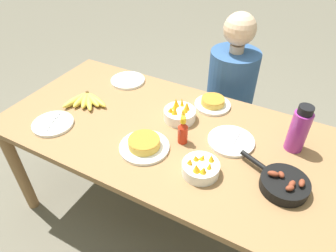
{
  "coord_description": "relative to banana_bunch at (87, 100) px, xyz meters",
  "views": [
    {
      "loc": [
        0.58,
        -1.08,
        1.76
      ],
      "look_at": [
        0.0,
        0.0,
        0.76
      ],
      "focal_mm": 32.0,
      "sensor_mm": 36.0,
      "label": 1
    }
  ],
  "objects": [
    {
      "name": "skillet",
      "position": [
        1.17,
        -0.1,
        0.01
      ],
      "size": [
        0.33,
        0.21,
        0.08
      ],
      "rotation": [
        0.0,
        0.0,
        2.73
      ],
      "color": "black",
      "rests_on": "dining_table"
    },
    {
      "name": "ground_plane",
      "position": [
        0.55,
        0.0,
        -0.75
      ],
      "size": [
        14.0,
        14.0,
        0.0
      ],
      "primitive_type": "plane",
      "color": "#666051"
    },
    {
      "name": "hot_sauce_bottle",
      "position": [
        0.66,
        -0.04,
        0.05
      ],
      "size": [
        0.05,
        0.05,
        0.15
      ],
      "color": "#B72814",
      "rests_on": "dining_table"
    },
    {
      "name": "dining_table",
      "position": [
        0.55,
        0.0,
        -0.11
      ],
      "size": [
        1.84,
        0.9,
        0.73
      ],
      "color": "olive",
      "rests_on": "ground_plane"
    },
    {
      "name": "frittata_plate_center",
      "position": [
        0.51,
        -0.17,
        0.0
      ],
      "size": [
        0.25,
        0.25,
        0.06
      ],
      "color": "white",
      "rests_on": "dining_table"
    },
    {
      "name": "empty_plate_far_right",
      "position": [
        0.07,
        0.32,
        -0.01
      ],
      "size": [
        0.22,
        0.22,
        0.02
      ],
      "color": "white",
      "rests_on": "dining_table"
    },
    {
      "name": "empty_plate_near_front",
      "position": [
        0.88,
        0.07,
        -0.01
      ],
      "size": [
        0.24,
        0.24,
        0.02
      ],
      "color": "white",
      "rests_on": "dining_table"
    },
    {
      "name": "banana_bunch",
      "position": [
        0.0,
        0.0,
        0.0
      ],
      "size": [
        0.24,
        0.2,
        0.04
      ],
      "color": "gold",
      "rests_on": "dining_table"
    },
    {
      "name": "empty_plate_far_left",
      "position": [
        -0.02,
        -0.25,
        -0.01
      ],
      "size": [
        0.22,
        0.22,
        0.02
      ],
      "color": "white",
      "rests_on": "dining_table"
    },
    {
      "name": "water_bottle",
      "position": [
        1.16,
        0.18,
        0.1
      ],
      "size": [
        0.09,
        0.09,
        0.25
      ],
      "color": "#992D89",
      "rests_on": "dining_table"
    },
    {
      "name": "person_figure",
      "position": [
        0.67,
        0.71,
        -0.27
      ],
      "size": [
        0.36,
        0.36,
        1.17
      ],
      "color": "black",
      "rests_on": "ground_plane"
    },
    {
      "name": "frittata_plate_side",
      "position": [
        0.67,
        0.33,
        0.0
      ],
      "size": [
        0.21,
        0.21,
        0.05
      ],
      "color": "white",
      "rests_on": "dining_table"
    },
    {
      "name": "fruit_bowl_mango",
      "position": [
        0.56,
        0.12,
        0.02
      ],
      "size": [
        0.18,
        0.18,
        0.11
      ],
      "color": "white",
      "rests_on": "dining_table"
    },
    {
      "name": "fruit_bowl_citrus",
      "position": [
        0.82,
        -0.19,
        0.01
      ],
      "size": [
        0.17,
        0.17,
        0.1
      ],
      "color": "white",
      "rests_on": "dining_table"
    }
  ]
}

